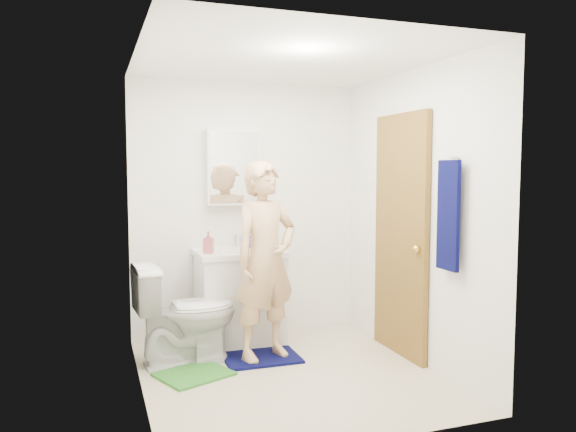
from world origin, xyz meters
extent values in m
cube|color=beige|center=(0.00, 0.00, -0.01)|extent=(2.20, 2.40, 0.02)
cube|color=white|center=(0.00, 0.00, 2.41)|extent=(2.20, 2.40, 0.02)
cube|color=white|center=(0.00, 1.21, 1.20)|extent=(2.20, 0.02, 2.40)
cube|color=white|center=(0.00, -1.21, 1.20)|extent=(2.20, 0.02, 2.40)
cube|color=white|center=(-1.11, 0.00, 1.20)|extent=(0.02, 2.40, 2.40)
cube|color=white|center=(1.11, 0.00, 1.20)|extent=(0.02, 2.40, 2.40)
cube|color=white|center=(-0.15, 0.91, 0.40)|extent=(0.75, 0.55, 0.80)
cube|color=white|center=(-0.15, 0.91, 0.83)|extent=(0.79, 0.59, 0.05)
cylinder|color=white|center=(-0.15, 0.91, 0.84)|extent=(0.40, 0.40, 0.03)
cylinder|color=silver|center=(-0.15, 1.09, 0.91)|extent=(0.03, 0.03, 0.12)
cube|color=white|center=(-0.15, 1.14, 1.60)|extent=(0.50, 0.12, 0.70)
cube|color=white|center=(-0.15, 1.08, 1.60)|extent=(0.46, 0.01, 0.66)
cube|color=olive|center=(1.07, 0.15, 1.02)|extent=(0.05, 0.80, 2.05)
sphere|color=gold|center=(1.03, -0.17, 0.95)|extent=(0.07, 0.07, 0.07)
cube|color=#06083C|center=(1.03, -0.57, 1.25)|extent=(0.03, 0.24, 0.80)
cylinder|color=silver|center=(1.07, -0.57, 1.67)|extent=(0.06, 0.02, 0.02)
imported|color=white|center=(-0.71, 0.52, 0.41)|extent=(0.85, 0.53, 0.83)
cube|color=#06083C|center=(-0.10, 0.39, 0.01)|extent=(0.63, 0.45, 0.02)
cube|color=#35862C|center=(-0.70, 0.20, 0.01)|extent=(0.64, 0.60, 0.02)
imported|color=#AB5056|center=(-0.45, 0.83, 0.95)|extent=(0.11, 0.11, 0.19)
imported|color=#634292|center=(-0.04, 1.05, 0.90)|extent=(0.16, 0.16, 0.11)
imported|color=tan|center=(-0.07, 0.37, 0.84)|extent=(0.69, 0.56, 1.63)
camera|label=1|loc=(-1.40, -4.00, 1.58)|focal=35.00mm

